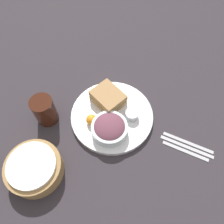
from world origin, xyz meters
TOP-DOWN VIEW (x-y plane):
  - ground_plane at (0.00, 0.00)m, footprint 4.00×4.00m
  - plate at (0.00, 0.00)m, footprint 0.32×0.32m
  - sandwich at (0.06, -0.03)m, footprint 0.12×0.10m
  - salad_bowl at (-0.05, 0.05)m, footprint 0.13×0.13m
  - dressing_cup at (-0.06, -0.05)m, footprint 0.05×0.05m
  - orange_wedge at (0.02, 0.08)m, footprint 0.04×0.04m
  - drink_glass at (0.16, 0.20)m, footprint 0.08×0.08m
  - bread_basket at (-0.00, 0.34)m, footprint 0.19×0.19m
  - fork at (-0.26, -0.15)m, footprint 0.18×0.09m
  - knife at (-0.27, -0.13)m, footprint 0.18×0.10m
  - spoon at (-0.28, -0.12)m, footprint 0.16×0.09m

SIDE VIEW (x-z plane):
  - ground_plane at x=0.00m, z-range 0.00..0.00m
  - fork at x=-0.26m, z-range 0.00..0.01m
  - knife at x=-0.27m, z-range 0.00..0.01m
  - spoon at x=-0.28m, z-range 0.00..0.01m
  - plate at x=0.00m, z-range 0.00..0.02m
  - dressing_cup at x=-0.06m, z-range 0.02..0.05m
  - bread_basket at x=0.00m, z-range 0.00..0.07m
  - orange_wedge at x=0.02m, z-range 0.02..0.06m
  - salad_bowl at x=-0.05m, z-range 0.02..0.08m
  - sandwich at x=0.06m, z-range 0.02..0.08m
  - drink_glass at x=0.16m, z-range 0.00..0.12m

